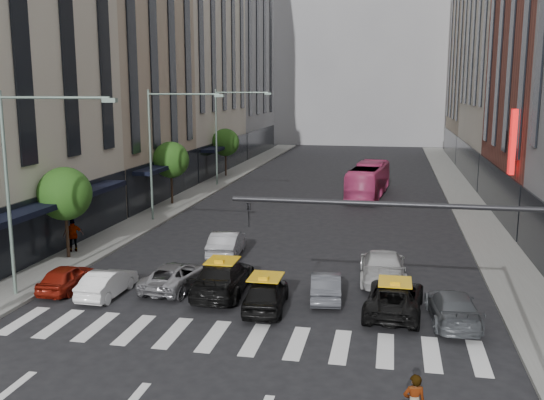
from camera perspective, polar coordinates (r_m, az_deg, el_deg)
The scene contains 29 objects.
ground at distance 21.99m, azimuth -4.11°, elevation -14.37°, with size 160.00×160.00×0.00m, color black.
sidewalk_left at distance 52.84m, azimuth -7.54°, elevation 0.40°, with size 3.00×96.00×0.15m, color slate.
sidewalk_right at distance 50.43m, azimuth 18.04°, elevation -0.51°, with size 3.00×96.00×0.15m, color slate.
building_left_b at distance 52.33m, azimuth -14.46°, elevation 13.18°, with size 8.00×16.00×24.00m, color tan.
building_left_c at distance 69.51m, azimuth -7.98°, elevation 17.62°, with size 8.00×20.00×36.00m, color beige.
building_left_d at distance 87.34m, azimuth -3.71°, elevation 14.24°, with size 8.00×18.00×30.00m, color gray.
building_right_d at distance 85.15m, azimuth 19.63°, elevation 13.09°, with size 8.00×18.00×28.00m, color tan.
building_far at distance 104.73m, azimuth 8.59°, elevation 15.16°, with size 30.00×10.00×36.00m, color gray.
tree_near at distance 34.36m, azimuth -18.92°, elevation 0.55°, with size 2.88×2.88×4.95m.
tree_mid at distance 48.70m, azimuth -9.49°, elevation 3.75°, with size 2.88×2.88×4.95m.
tree_far at distance 63.83m, azimuth -4.41°, elevation 5.42°, with size 2.88×2.88×4.95m.
streetlamp_near at distance 28.08m, azimuth -22.20°, elevation 2.89°, with size 5.38×0.25×9.00m.
streetlamp_mid at distance 42.28m, azimuth -10.22°, elevation 5.79°, with size 5.38×0.25×9.00m.
streetlamp_far at distance 57.43m, azimuth -4.36°, elevation 7.12°, with size 5.38×0.25×9.00m.
traffic_signal at distance 18.97m, azimuth 17.93°, elevation -4.57°, with size 10.10×0.20×6.00m.
liberty_sign at distance 40.01m, azimuth 21.71°, elevation 5.10°, with size 0.30×0.70×4.00m.
car_red at distance 29.77m, azimuth -18.79°, elevation -6.93°, with size 1.45×3.60×1.23m, color maroon.
car_white_front at distance 28.49m, azimuth -15.24°, elevation -7.52°, with size 1.29×3.70×1.22m, color white.
car_silver at distance 28.83m, azimuth -9.04°, elevation -7.05°, with size 2.05×4.44×1.23m, color gray.
taxi_left at distance 27.83m, azimuth -4.66°, elevation -7.26°, with size 2.16×5.31×1.54m, color black.
taxi_center at distance 25.84m, azimuth -0.59°, elevation -8.79°, with size 1.67×4.15×1.41m, color black.
car_grey_mid at distance 27.20m, azimuth 5.08°, elevation -8.05°, with size 1.29×3.71×1.22m, color #45474D.
taxi_right at distance 25.94m, azimuth 11.45°, elevation -9.01°, with size 2.23×4.84×1.34m, color black.
car_grey_curb at distance 25.52m, azimuth 16.64°, elevation -9.63°, with size 1.83×4.49×1.30m, color #494D51.
car_row2_left at distance 33.87m, azimuth -4.27°, elevation -4.11°, with size 1.53×4.40×1.45m, color #AFB0B5.
car_row2_right at distance 29.99m, azimuth 10.38°, elevation -6.09°, with size 2.16×5.30×1.54m, color #BCBCBC.
bus at distance 52.88m, azimuth 9.07°, elevation 1.86°, with size 2.41×10.32×2.87m, color #CE3C74.
rider at distance 16.95m, azimuth 13.30°, elevation -16.52°, with size 0.60×0.39×1.65m, color gray.
pedestrian_far at distance 35.90m, azimuth -18.21°, elevation -3.16°, with size 1.11×0.46×1.89m, color gray.
Camera 1 is at (5.39, -19.22, 9.23)m, focal length 40.00 mm.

